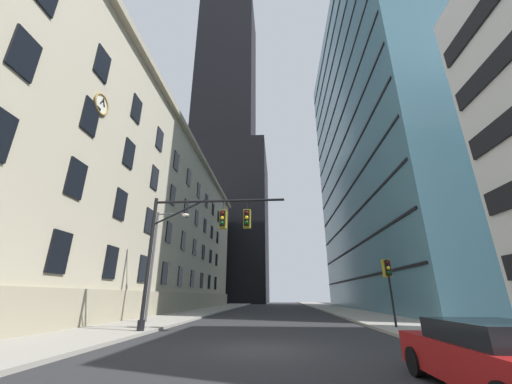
{
  "coord_description": "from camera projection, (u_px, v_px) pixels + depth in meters",
  "views": [
    {
      "loc": [
        0.59,
        -11.59,
        1.81
      ],
      "look_at": [
        -2.12,
        24.89,
        15.03
      ],
      "focal_mm": 20.23,
      "sensor_mm": 36.0,
      "label": 1
    }
  ],
  "objects": [
    {
      "name": "ground_plane",
      "position": [
        264.0,
        351.0,
        10.28
      ],
      "size": [
        102.0,
        160.0,
        0.1
      ],
      "primitive_type": "cube",
      "color": "#28282B"
    },
    {
      "name": "traffic_light_near_right",
      "position": [
        388.0,
        272.0,
        17.36
      ],
      "size": [
        0.4,
        0.63,
        3.76
      ],
      "color": "black",
      "rests_on": "sidewalk_right"
    },
    {
      "name": "street_lamppost",
      "position": [
        158.0,
        253.0,
        21.2
      ],
      "size": [
        2.55,
        0.32,
        7.75
      ],
      "color": "#47474C",
      "rests_on": "sidewalk_left"
    },
    {
      "name": "fire_hydrant",
      "position": [
        470.0,
        327.0,
        11.7
      ],
      "size": [
        0.42,
        0.26,
        0.85
      ],
      "color": "gold",
      "rests_on": "sidewalk_right"
    },
    {
      "name": "parked_car",
      "position": [
        496.0,
        358.0,
        5.53
      ],
      "size": [
        2.0,
        4.34,
        1.35
      ],
      "color": "maroon",
      "rests_on": "ground"
    },
    {
      "name": "glass_office_midrise",
      "position": [
        402.0,
        138.0,
        45.97
      ],
      "size": [
        19.8,
        42.24,
        51.17
      ],
      "color": "teal",
      "rests_on": "ground"
    },
    {
      "name": "station_building",
      "position": [
        135.0,
        220.0,
        38.09
      ],
      "size": [
        15.02,
        60.36,
        22.67
      ],
      "color": "#B2A88E",
      "rests_on": "ground"
    },
    {
      "name": "traffic_signal_mast",
      "position": [
        204.0,
        232.0,
        16.05
      ],
      "size": [
        7.64,
        0.63,
        7.05
      ],
      "color": "black",
      "rests_on": "sidewalk_left"
    },
    {
      "name": "dark_skyscraper",
      "position": [
        226.0,
        110.0,
        103.33
      ],
      "size": [
        28.25,
        28.25,
        219.03
      ],
      "color": "black",
      "rests_on": "ground"
    },
    {
      "name": "sidewalk_left",
      "position": [
        40.0,
        344.0,
        10.92
      ],
      "size": [
        5.0,
        160.0,
        0.15
      ],
      "primitive_type": "cube",
      "color": "gray",
      "rests_on": "ground"
    }
  ]
}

